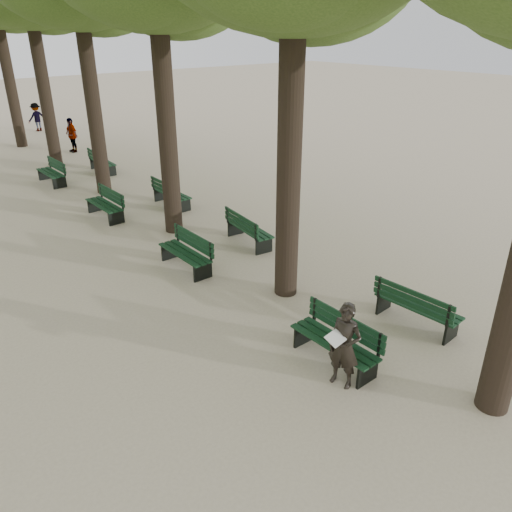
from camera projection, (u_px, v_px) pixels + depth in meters
ground at (338, 382)px, 8.76m from camera, size 120.00×120.00×0.00m
bench_left_0 at (334, 350)px, 9.18m from camera, size 0.57×1.80×0.92m
bench_left_1 at (186, 259)px, 12.73m from camera, size 0.58×1.80×0.92m
bench_left_2 at (105, 210)px, 16.10m from camera, size 0.58×1.80×0.92m
bench_left_3 at (52, 177)px, 19.55m from camera, size 0.60×1.81×0.92m
bench_right_0 at (416, 313)px, 10.33m from camera, size 0.67×1.83×0.92m
bench_right_1 at (249, 235)px, 14.19m from camera, size 0.81×1.86×0.92m
bench_right_2 at (172, 198)px, 17.16m from camera, size 0.60×1.81×0.92m
bench_right_3 at (103, 166)px, 21.09m from camera, size 0.67×1.83×0.92m
man_with_map at (345, 346)px, 8.41m from camera, size 0.67×0.69×1.59m
pedestrian_b at (37, 117)px, 29.03m from camera, size 1.07×0.53×1.59m
pedestrian_c at (72, 135)px, 24.21m from camera, size 0.45×1.00×1.64m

